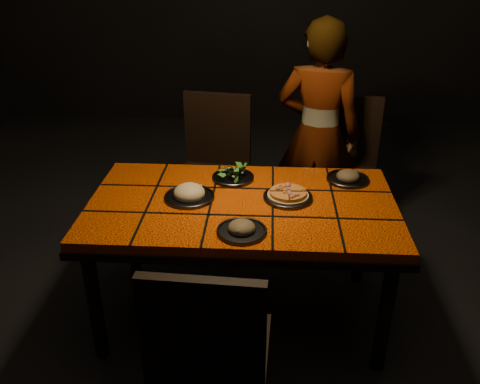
# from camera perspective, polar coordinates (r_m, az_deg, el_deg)

# --- Properties ---
(room_shell) EXTENTS (6.04, 7.04, 3.08)m
(room_shell) POSITION_cam_1_polar(r_m,az_deg,el_deg) (2.39, 0.27, 15.00)
(room_shell) COLOR black
(room_shell) RESTS_ON ground
(dining_table) EXTENTS (1.62, 0.92, 0.75)m
(dining_table) POSITION_cam_1_polar(r_m,az_deg,el_deg) (2.69, 0.24, -2.53)
(dining_table) COLOR #F44F07
(dining_table) RESTS_ON ground
(chair_near) EXTENTS (0.47, 0.47, 0.99)m
(chair_near) POSITION_cam_1_polar(r_m,az_deg,el_deg) (2.05, -3.50, -17.38)
(chair_near) COLOR black
(chair_near) RESTS_ON ground
(chair_far_left) EXTENTS (0.53, 0.53, 1.03)m
(chair_far_left) POSITION_cam_1_polar(r_m,az_deg,el_deg) (3.54, -2.89, 3.63)
(chair_far_left) COLOR black
(chair_far_left) RESTS_ON ground
(chair_far_right) EXTENTS (0.53, 0.53, 1.01)m
(chair_far_right) POSITION_cam_1_polar(r_m,az_deg,el_deg) (3.64, 11.60, 3.53)
(chair_far_right) COLOR black
(chair_far_right) RESTS_ON ground
(diner) EXTENTS (0.64, 0.49, 1.56)m
(diner) POSITION_cam_1_polar(r_m,az_deg,el_deg) (3.50, 8.75, 6.35)
(diner) COLOR brown
(diner) RESTS_ON ground
(plate_pizza) EXTENTS (0.26, 0.26, 0.04)m
(plate_pizza) POSITION_cam_1_polar(r_m,az_deg,el_deg) (2.68, 5.41, -0.41)
(plate_pizza) COLOR #38383D
(plate_pizza) RESTS_ON dining_table
(plate_pasta) EXTENTS (0.27, 0.27, 0.09)m
(plate_pasta) POSITION_cam_1_polar(r_m,az_deg,el_deg) (2.69, -5.71, -0.26)
(plate_pasta) COLOR #38383D
(plate_pasta) RESTS_ON dining_table
(plate_salad) EXTENTS (0.24, 0.24, 0.07)m
(plate_salad) POSITION_cam_1_polar(r_m,az_deg,el_deg) (2.88, -0.79, 1.94)
(plate_salad) COLOR #38383D
(plate_salad) RESTS_ON dining_table
(plate_mushroom_a) EXTENTS (0.24, 0.24, 0.08)m
(plate_mushroom_a) POSITION_cam_1_polar(r_m,az_deg,el_deg) (2.37, 0.19, -4.15)
(plate_mushroom_a) COLOR #38383D
(plate_mushroom_a) RESTS_ON dining_table
(plate_mushroom_b) EXTENTS (0.24, 0.24, 0.08)m
(plate_mushroom_b) POSITION_cam_1_polar(r_m,az_deg,el_deg) (2.93, 12.02, 1.66)
(plate_mushroom_b) COLOR #38383D
(plate_mushroom_b) RESTS_ON dining_table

